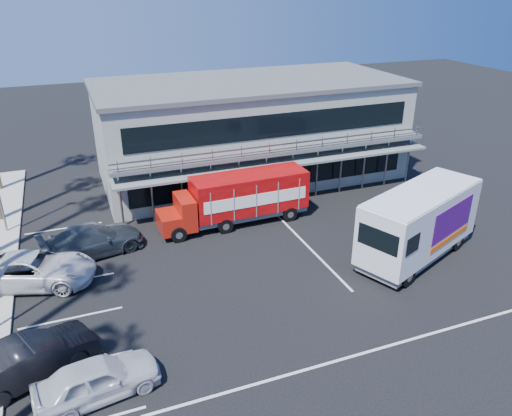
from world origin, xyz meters
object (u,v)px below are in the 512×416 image
object	(u,v)px
parked_car_b	(31,359)
white_van	(419,223)
red_truck	(240,197)
parked_car_a	(98,379)

from	to	relation	value
parked_car_b	white_van	bearing A→B (deg)	-107.37
red_truck	white_van	xyz separation A→B (m)	(7.54, -7.51, 0.36)
parked_car_a	parked_car_b	xyz separation A→B (m)	(-2.27, 1.91, 0.06)
white_van	parked_car_a	bearing A→B (deg)	170.73
white_van	parked_car_b	distance (m)	19.61
parked_car_a	parked_car_b	size ratio (longest dim) A/B	0.89
white_van	parked_car_b	world-z (taller)	white_van
red_truck	white_van	world-z (taller)	white_van
white_van	parked_car_a	xyz separation A→B (m)	(-17.17, -4.14, -1.31)
white_van	parked_car_b	size ratio (longest dim) A/B	1.67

